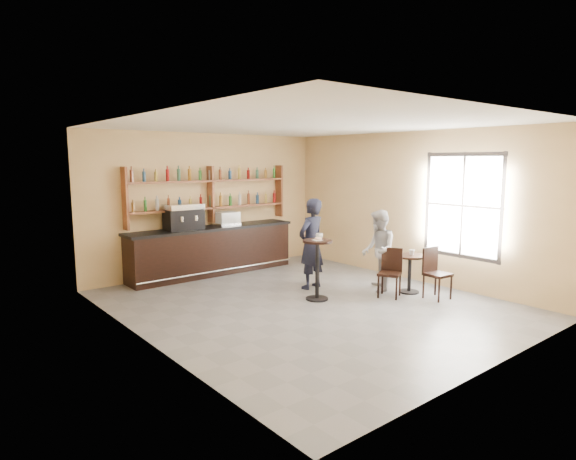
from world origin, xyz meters
TOP-DOWN VIEW (x-y plane):
  - floor at (0.00, 0.00)m, footprint 7.00×7.00m
  - ceiling at (0.00, 0.00)m, footprint 7.00×7.00m
  - wall_back at (0.00, 3.50)m, footprint 7.00×0.00m
  - wall_front at (0.00, -3.50)m, footprint 7.00×0.00m
  - wall_left at (-3.00, 0.00)m, footprint 0.00×7.00m
  - wall_right at (3.00, 0.00)m, footprint 0.00×7.00m
  - window_pane at (2.99, -1.20)m, footprint 0.00×2.00m
  - window_frame at (2.99, -1.20)m, footprint 0.04×1.70m
  - shelf_unit at (0.00, 3.37)m, footprint 4.00×0.26m
  - liquor_bottles at (0.00, 3.37)m, footprint 3.68×0.10m
  - bar_counter at (-0.12, 3.15)m, footprint 4.02×0.78m
  - espresso_machine at (-0.82, 3.15)m, footprint 0.81×0.55m
  - pastry_case at (0.28, 3.15)m, footprint 0.54×0.44m
  - pedestal_table at (0.33, 0.10)m, footprint 0.67×0.67m
  - napkin at (0.33, 0.10)m, footprint 0.17×0.17m
  - donut at (0.34, 0.09)m, footprint 0.17×0.17m
  - cup_pedestal at (0.47, 0.20)m, footprint 0.17×0.17m
  - man_main at (0.80, 0.79)m, footprint 0.73×0.54m
  - cafe_table at (2.07, -0.69)m, footprint 0.61×0.61m
  - cup_cafe at (2.12, -0.69)m, footprint 0.14×0.14m
  - chair_west at (1.52, -0.64)m, footprint 0.54×0.54m
  - chair_south at (2.12, -1.29)m, footprint 0.44×0.44m
  - patron_second at (1.70, -0.19)m, footprint 0.99×1.00m

SIDE VIEW (x-z plane):
  - floor at x=0.00m, z-range 0.00..0.00m
  - cafe_table at x=2.07m, z-range 0.00..0.75m
  - chair_west at x=1.52m, z-range 0.00..0.92m
  - chair_south at x=2.12m, z-range 0.00..0.96m
  - bar_counter at x=-0.12m, z-range 0.00..1.09m
  - pedestal_table at x=0.33m, z-range 0.00..1.13m
  - cup_cafe at x=2.12m, z-range 0.75..0.85m
  - patron_second at x=1.70m, z-range 0.00..1.62m
  - man_main at x=0.80m, z-range 0.00..1.83m
  - napkin at x=0.33m, z-range 1.13..1.13m
  - donut at x=0.34m, z-range 1.13..1.18m
  - cup_pedestal at x=0.47m, z-range 1.13..1.23m
  - pastry_case at x=0.28m, z-range 1.09..1.40m
  - espresso_machine at x=-0.82m, z-range 1.09..1.65m
  - wall_back at x=0.00m, z-range -1.90..5.10m
  - wall_front at x=0.00m, z-range -1.90..5.10m
  - wall_left at x=-3.00m, z-range -1.90..5.10m
  - wall_right at x=3.00m, z-range -1.90..5.10m
  - window_frame at x=2.99m, z-range 0.65..2.75m
  - window_pane at x=2.99m, z-range 0.70..2.70m
  - shelf_unit at x=0.00m, z-range 1.11..2.51m
  - liquor_bottles at x=0.00m, z-range 1.48..2.48m
  - ceiling at x=0.00m, z-range 3.20..3.20m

